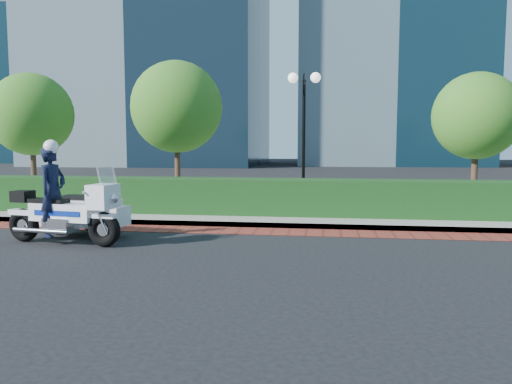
# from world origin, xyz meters

# --- Properties ---
(ground) EXTENTS (120.00, 120.00, 0.00)m
(ground) POSITION_xyz_m (0.00, 0.00, 0.00)
(ground) COLOR black
(ground) RESTS_ON ground
(brick_strip) EXTENTS (60.00, 1.00, 0.01)m
(brick_strip) POSITION_xyz_m (0.00, 1.50, 0.01)
(brick_strip) COLOR maroon
(brick_strip) RESTS_ON ground
(sidewalk) EXTENTS (60.00, 8.00, 0.15)m
(sidewalk) POSITION_xyz_m (0.00, 6.00, 0.07)
(sidewalk) COLOR gray
(sidewalk) RESTS_ON ground
(hedge_main) EXTENTS (18.00, 1.20, 1.00)m
(hedge_main) POSITION_xyz_m (0.00, 3.60, 0.65)
(hedge_main) COLOR black
(hedge_main) RESTS_ON sidewalk
(lamppost) EXTENTS (1.02, 0.70, 4.21)m
(lamppost) POSITION_xyz_m (1.00, 5.20, 2.96)
(lamppost) COLOR black
(lamppost) RESTS_ON sidewalk
(tree_a) EXTENTS (3.00, 3.00, 4.58)m
(tree_a) POSITION_xyz_m (-9.00, 6.50, 3.22)
(tree_a) COLOR #332319
(tree_a) RESTS_ON sidewalk
(tree_b) EXTENTS (3.20, 3.20, 4.89)m
(tree_b) POSITION_xyz_m (-3.50, 6.50, 3.43)
(tree_b) COLOR #332319
(tree_b) RESTS_ON sidewalk
(tree_c) EXTENTS (2.80, 2.80, 4.30)m
(tree_c) POSITION_xyz_m (6.50, 6.50, 3.05)
(tree_c) COLOR #332319
(tree_c) RESTS_ON sidewalk
(tower_far_left) EXTENTS (16.00, 14.00, 34.00)m
(tower_far_left) POSITION_xyz_m (-36.00, 46.00, 17.00)
(tower_far_left) COLOR black
(tower_far_left) RESTS_ON ground
(police_motorcycle) EXTENTS (2.78, 2.15, 2.25)m
(police_motorcycle) POSITION_xyz_m (-3.94, -0.24, 0.77)
(police_motorcycle) COLOR black
(police_motorcycle) RESTS_ON ground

